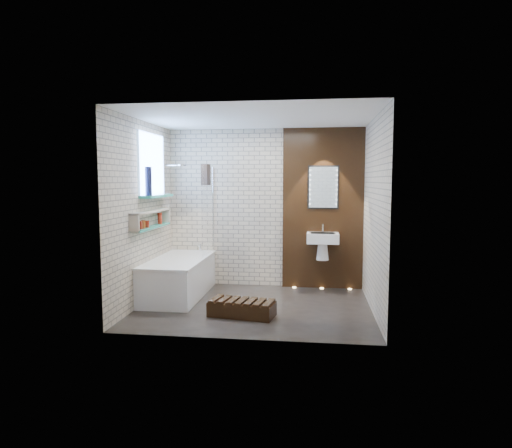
# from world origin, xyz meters

# --- Properties ---
(ground) EXTENTS (3.20, 3.20, 0.00)m
(ground) POSITION_xyz_m (0.00, 0.00, 0.00)
(ground) COLOR black
(ground) RESTS_ON ground
(room_shell) EXTENTS (3.24, 3.20, 2.60)m
(room_shell) POSITION_xyz_m (0.00, 0.00, 1.30)
(room_shell) COLOR #BFB198
(room_shell) RESTS_ON ground
(walnut_panel) EXTENTS (1.30, 0.06, 2.60)m
(walnut_panel) POSITION_xyz_m (0.95, 1.27, 1.30)
(walnut_panel) COLOR black
(walnut_panel) RESTS_ON ground
(clerestory_window) EXTENTS (0.18, 1.00, 0.94)m
(clerestory_window) POSITION_xyz_m (-1.57, 0.35, 1.90)
(clerestory_window) COLOR #7FADE0
(clerestory_window) RESTS_ON room_shell
(display_niche) EXTENTS (0.14, 1.30, 0.26)m
(display_niche) POSITION_xyz_m (-1.53, 0.15, 1.20)
(display_niche) COLOR teal
(display_niche) RESTS_ON room_shell
(bathtub) EXTENTS (0.79, 1.74, 0.70)m
(bathtub) POSITION_xyz_m (-1.22, 0.45, 0.29)
(bathtub) COLOR white
(bathtub) RESTS_ON ground
(bath_screen) EXTENTS (0.01, 0.78, 1.40)m
(bath_screen) POSITION_xyz_m (-0.87, 0.89, 1.28)
(bath_screen) COLOR white
(bath_screen) RESTS_ON bathtub
(towel) EXTENTS (0.10, 0.25, 0.33)m
(towel) POSITION_xyz_m (-0.87, 0.79, 1.85)
(towel) COLOR black
(towel) RESTS_ON bath_screen
(shower_head) EXTENTS (0.18, 0.18, 0.02)m
(shower_head) POSITION_xyz_m (-1.30, 0.95, 2.00)
(shower_head) COLOR silver
(shower_head) RESTS_ON room_shell
(washbasin) EXTENTS (0.50, 0.36, 0.58)m
(washbasin) POSITION_xyz_m (0.95, 1.07, 0.79)
(washbasin) COLOR white
(washbasin) RESTS_ON walnut_panel
(led_mirror) EXTENTS (0.50, 0.02, 0.70)m
(led_mirror) POSITION_xyz_m (0.95, 1.23, 1.65)
(led_mirror) COLOR black
(led_mirror) RESTS_ON walnut_panel
(walnut_step) EXTENTS (0.90, 0.51, 0.19)m
(walnut_step) POSITION_xyz_m (-0.11, -0.45, 0.09)
(walnut_step) COLOR black
(walnut_step) RESTS_ON ground
(niche_bottles) EXTENTS (0.07, 0.83, 0.17)m
(niche_bottles) POSITION_xyz_m (-1.53, 0.16, 1.17)
(niche_bottles) COLOR maroon
(niche_bottles) RESTS_ON display_niche
(sill_vases) EXTENTS (0.10, 0.10, 0.40)m
(sill_vases) POSITION_xyz_m (-1.50, -0.01, 1.75)
(sill_vases) COLOR #15193A
(sill_vases) RESTS_ON clerestory_window
(floor_uplights) EXTENTS (0.96, 0.06, 0.01)m
(floor_uplights) POSITION_xyz_m (0.95, 1.20, 0.01)
(floor_uplights) COLOR #FFD899
(floor_uplights) RESTS_ON ground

